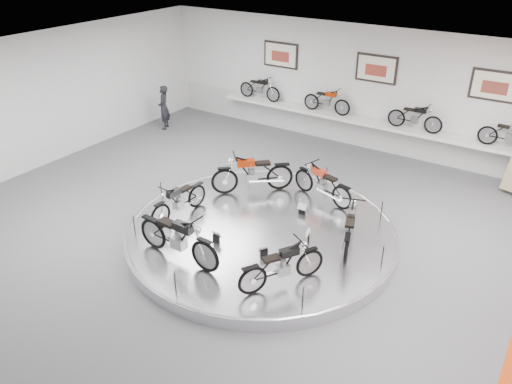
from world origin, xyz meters
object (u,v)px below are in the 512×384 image
Objects in this scene: bike_c at (252,173)px; bike_e at (178,237)px; bike_a at (350,226)px; bike_f at (282,265)px; bike_d at (179,200)px; shelf at (367,122)px; bike_b at (323,183)px; visitor at (164,107)px; display_platform at (261,233)px.

bike_e is at bearing 53.70° from bike_c.
bike_a reaches higher than bike_f.
bike_a is 4.16m from bike_d.
bike_b is at bearing -82.52° from shelf.
bike_b is at bearing 24.62° from bike_a.
bike_d is 3.59m from bike_f.
bike_c is 4.03m from bike_f.
shelf is at bearing -146.64° from bike_c.
shelf is at bearing -67.81° from bike_b.
visitor is (-8.52, 5.88, 0.03)m from bike_f.
bike_b is (0.57, -4.36, -0.22)m from shelf.
bike_e reaches higher than display_platform.
bike_e reaches higher than bike_d.
bike_e reaches higher than bike_f.
bike_d reaches higher than display_platform.
visitor reaches higher than shelf.
bike_c is 1.16× the size of bike_f.
visitor is (-7.02, 4.31, 0.66)m from display_platform.
display_platform is 2.29m from bike_e.
bike_b is 4.29m from bike_e.
bike_b is 1.01× the size of visitor.
shelf is 6.82× the size of bike_f.
bike_b is at bearing 156.15° from bike_c.
display_platform is 3.92× the size of bike_b.
bike_b is 1.88m from bike_c.
shelf is 5.12m from bike_c.
display_platform is 3.41× the size of bike_c.
bike_d is (-2.54, -2.69, -0.03)m from bike_b.
bike_e is at bearing -95.34° from shelf.
bike_c reaches higher than bike_d.
bike_c is at bearing 98.44° from bike_e.
visitor is at bearing -163.40° from shelf.
bike_f is 1.00× the size of visitor.
bike_a is at bearing 15.75° from bike_f.
bike_a is at bearing 110.27° from bike_d.
bike_b reaches higher than bike_f.
shelf is 6.66× the size of bike_a.
bike_c is 1.00× the size of bike_e.
bike_c is at bearing -103.54° from shelf.
bike_c reaches higher than display_platform.
shelf is 7.33m from visitor.
shelf is at bearing 86.31° from bike_e.
display_platform is at bearing 84.67° from bike_a.
visitor is (-7.59, 2.27, 0.03)m from bike_b.
bike_a reaches higher than bike_b.
bike_f is at bearing 12.96° from bike_e.
bike_e is (1.18, -1.38, 0.10)m from bike_d.
bike_f is (0.92, -3.62, -0.01)m from bike_b.
bike_a reaches higher than bike_d.
bike_c is 3.48m from bike_e.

